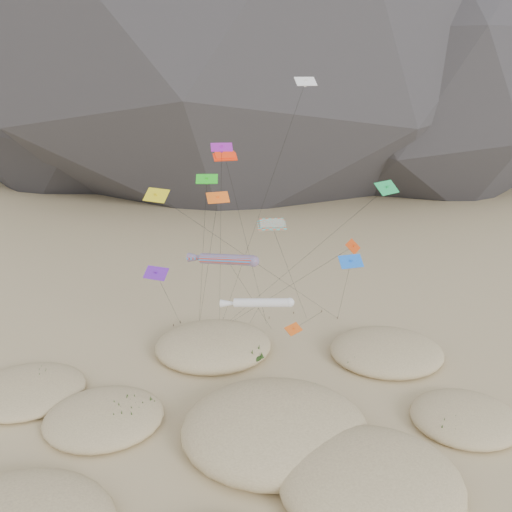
{
  "coord_description": "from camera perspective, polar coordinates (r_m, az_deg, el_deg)",
  "views": [
    {
      "loc": [
        -2.11,
        -32.96,
        30.49
      ],
      "look_at": [
        0.96,
        12.0,
        13.55
      ],
      "focal_mm": 35.0,
      "sensor_mm": 36.0,
      "label": 1
    }
  ],
  "objects": [
    {
      "name": "delta_kites",
      "position": [
        45.16,
        1.68,
        4.52
      ],
      "size": [
        23.5,
        20.1,
        29.77
      ],
      "color": "#D63D0B",
      "rests_on": "ground"
    },
    {
      "name": "white_tube_kite",
      "position": [
        47.34,
        0.28,
        -5.38
      ],
      "size": [
        7.03,
        15.34,
        10.46
      ],
      "color": "silver",
      "rests_on": "ground"
    },
    {
      "name": "rainbow_tube_kite",
      "position": [
        47.38,
        -3.63,
        -0.38
      ],
      "size": [
        9.41,
        12.6,
        14.39
      ],
      "color": "red",
      "rests_on": "ground"
    },
    {
      "name": "dunes",
      "position": [
        46.06,
        -1.97,
        -19.58
      ],
      "size": [
        52.47,
        38.98,
        4.36
      ],
      "color": "#CCB789",
      "rests_on": "ground"
    },
    {
      "name": "ground",
      "position": [
        44.95,
        -0.19,
        -22.11
      ],
      "size": [
        500.0,
        500.0,
        0.0
      ],
      "primitive_type": "plane",
      "color": "#CCB789",
      "rests_on": "ground"
    },
    {
      "name": "orange_parafoil",
      "position": [
        50.81,
        -3.48,
        11.03
      ],
      "size": [
        6.13,
        6.94,
        22.8
      ],
      "color": "#FF310D",
      "rests_on": "ground"
    },
    {
      "name": "multi_parafoil",
      "position": [
        44.09,
        1.89,
        3.43
      ],
      "size": [
        7.59,
        16.28,
        18.16
      ],
      "color": "#FF3B1A",
      "rests_on": "ground"
    },
    {
      "name": "kite_stakes",
      "position": [
        64.78,
        -0.65,
        -7.32
      ],
      "size": [
        21.25,
        3.96,
        0.3
      ],
      "color": "#3F2D1E",
      "rests_on": "ground"
    },
    {
      "name": "dune_grass",
      "position": [
        47.16,
        -2.4,
        -18.35
      ],
      "size": [
        41.3,
        27.97,
        1.53
      ],
      "color": "black",
      "rests_on": "ground"
    }
  ]
}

